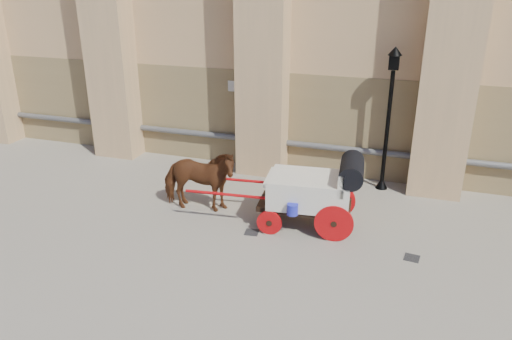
% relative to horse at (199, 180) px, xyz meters
% --- Properties ---
extents(ground, '(90.00, 90.00, 0.00)m').
position_rel_horse_xyz_m(ground, '(1.73, -0.55, -0.84)').
color(ground, slate).
rests_on(ground, ground).
extents(horse, '(2.10, 1.15, 1.69)m').
position_rel_horse_xyz_m(horse, '(0.00, 0.00, 0.00)').
color(horse, brown).
rests_on(horse, ground).
extents(carriage, '(4.25, 1.61, 1.82)m').
position_rel_horse_xyz_m(carriage, '(2.99, 0.07, 0.14)').
color(carriage, black).
rests_on(carriage, ground).
extents(street_lamp, '(0.37, 0.37, 3.97)m').
position_rel_horse_xyz_m(street_lamp, '(4.34, 2.89, 1.28)').
color(street_lamp, black).
rests_on(street_lamp, ground).
extents(drain_grate_near, '(0.35, 0.35, 0.01)m').
position_rel_horse_xyz_m(drain_grate_near, '(1.66, -0.70, -0.84)').
color(drain_grate_near, black).
rests_on(drain_grate_near, ground).
extents(drain_grate_far, '(0.36, 0.36, 0.01)m').
position_rel_horse_xyz_m(drain_grate_far, '(5.31, -0.68, -0.84)').
color(drain_grate_far, black).
rests_on(drain_grate_far, ground).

